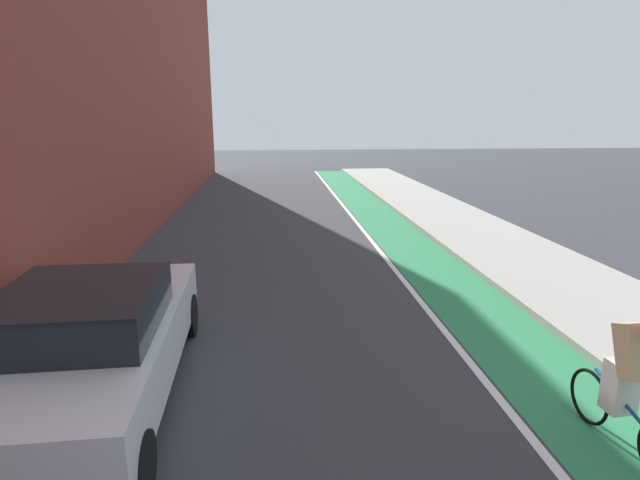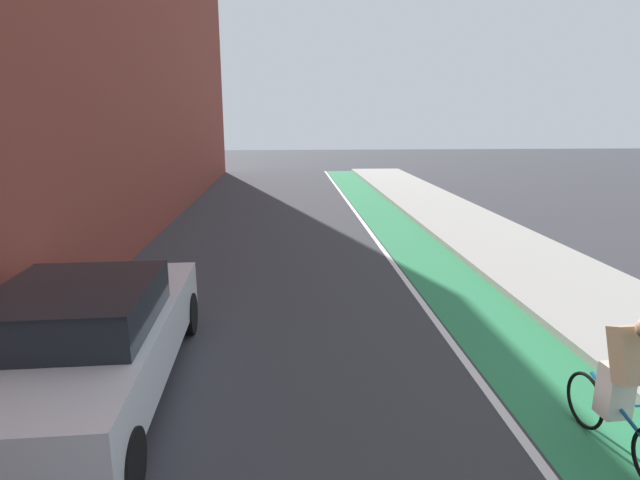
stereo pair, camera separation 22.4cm
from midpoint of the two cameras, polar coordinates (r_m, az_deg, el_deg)
The scene contains 6 objects.
ground_plane at distance 11.36m, azimuth -2.74°, elevation -3.67°, with size 85.41×85.41×0.00m, color #38383D.
bike_lane_paint at distance 13.73m, azimuth 9.69°, elevation -0.76°, with size 1.60×38.82×0.00m, color #2D8451.
lane_divider_stripe at distance 13.53m, azimuth 6.00°, elevation -0.86°, with size 0.12×38.82×0.00m, color white.
sidewalk_right at distance 14.48m, azimuth 18.54°, elevation -0.25°, with size 3.01×38.82×0.14m, color #A8A59E.
parked_sedan_white at distance 6.76m, azimuth -25.44°, elevation -10.40°, with size 2.12×4.77×1.53m.
cyclist_mid at distance 6.10m, azimuth 30.63°, elevation -13.49°, with size 0.48×1.68×1.60m.
Camera 1 is at (-0.59, 4.59, 3.41)m, focal length 28.31 mm.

